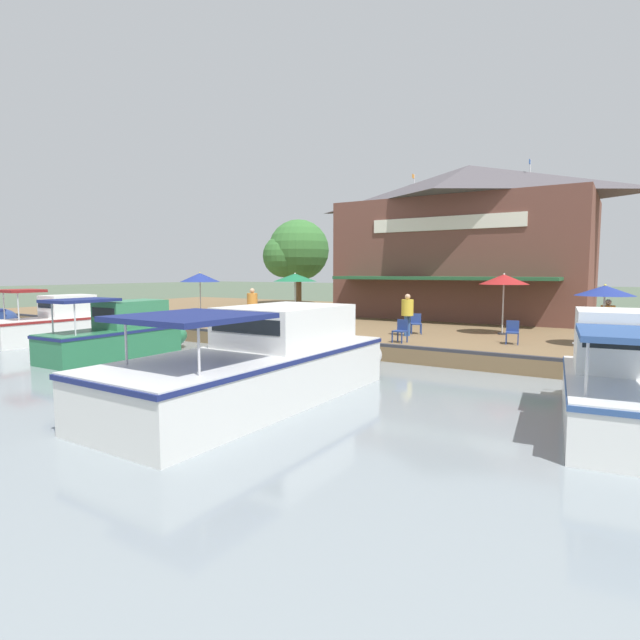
{
  "coord_description": "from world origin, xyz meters",
  "views": [
    {
      "loc": [
        15.87,
        10.1,
        3.22
      ],
      "look_at": [
        -1.0,
        -0.31,
        1.3
      ],
      "focal_mm": 28.0,
      "sensor_mm": 36.0,
      "label": 1
    }
  ],
  "objects_px": {
    "waterfront_restaurant": "(467,240)",
    "cafe_chair_facing_river": "(416,322)",
    "motorboat_mid_row": "(63,324)",
    "cafe_chair_under_first_umbrella": "(284,317)",
    "person_mid_patio": "(607,317)",
    "motorboat_nearest_quay": "(613,384)",
    "tree_behind_restaurant": "(295,252)",
    "patio_umbrella_mid_patio_right": "(504,280)",
    "motorboat_outer_channel": "(276,362)",
    "patio_umbrella_far_corner": "(200,277)",
    "cafe_chair_mid_patio": "(512,331)",
    "cafe_chair_beside_entrance": "(401,330)",
    "tree_downstream_bank": "(497,230)",
    "patio_umbrella_mid_patio_left": "(605,291)",
    "person_near_entrance": "(252,302)",
    "person_at_quay_edge": "(407,310)",
    "motorboat_far_downstream": "(126,334)",
    "cafe_chair_back_row_seat": "(308,316)",
    "patio_umbrella_back_row": "(295,278)"
  },
  "relations": [
    {
      "from": "motorboat_nearest_quay",
      "to": "tree_behind_restaurant",
      "type": "height_order",
      "value": "tree_behind_restaurant"
    },
    {
      "from": "motorboat_outer_channel",
      "to": "tree_behind_restaurant",
      "type": "height_order",
      "value": "tree_behind_restaurant"
    },
    {
      "from": "person_mid_patio",
      "to": "motorboat_nearest_quay",
      "type": "height_order",
      "value": "motorboat_nearest_quay"
    },
    {
      "from": "patio_umbrella_mid_patio_left",
      "to": "patio_umbrella_mid_patio_right",
      "type": "bearing_deg",
      "value": -114.64
    },
    {
      "from": "waterfront_restaurant",
      "to": "cafe_chair_facing_river",
      "type": "bearing_deg",
      "value": 3.67
    },
    {
      "from": "cafe_chair_under_first_umbrella",
      "to": "motorboat_outer_channel",
      "type": "bearing_deg",
      "value": 34.76
    },
    {
      "from": "motorboat_nearest_quay",
      "to": "tree_downstream_bank",
      "type": "bearing_deg",
      "value": -161.21
    },
    {
      "from": "patio_umbrella_mid_patio_right",
      "to": "motorboat_outer_channel",
      "type": "relative_size",
      "value": 0.27
    },
    {
      "from": "cafe_chair_beside_entrance",
      "to": "motorboat_outer_channel",
      "type": "bearing_deg",
      "value": -3.79
    },
    {
      "from": "motorboat_far_downstream",
      "to": "motorboat_outer_channel",
      "type": "relative_size",
      "value": 0.64
    },
    {
      "from": "patio_umbrella_far_corner",
      "to": "cafe_chair_facing_river",
      "type": "relative_size",
      "value": 3.05
    },
    {
      "from": "patio_umbrella_mid_patio_left",
      "to": "motorboat_nearest_quay",
      "type": "bearing_deg",
      "value": 3.62
    },
    {
      "from": "cafe_chair_beside_entrance",
      "to": "waterfront_restaurant",
      "type": "bearing_deg",
      "value": -175.0
    },
    {
      "from": "waterfront_restaurant",
      "to": "patio_umbrella_back_row",
      "type": "height_order",
      "value": "waterfront_restaurant"
    },
    {
      "from": "motorboat_far_downstream",
      "to": "tree_behind_restaurant",
      "type": "xyz_separation_m",
      "value": [
        -21.68,
        -7.15,
        3.98
      ]
    },
    {
      "from": "waterfront_restaurant",
      "to": "cafe_chair_facing_river",
      "type": "height_order",
      "value": "waterfront_restaurant"
    },
    {
      "from": "patio_umbrella_far_corner",
      "to": "cafe_chair_mid_patio",
      "type": "height_order",
      "value": "patio_umbrella_far_corner"
    },
    {
      "from": "tree_behind_restaurant",
      "to": "patio_umbrella_far_corner",
      "type": "bearing_deg",
      "value": 10.68
    },
    {
      "from": "motorboat_nearest_quay",
      "to": "person_near_entrance",
      "type": "bearing_deg",
      "value": -114.57
    },
    {
      "from": "cafe_chair_beside_entrance",
      "to": "motorboat_far_downstream",
      "type": "relative_size",
      "value": 0.14
    },
    {
      "from": "patio_umbrella_far_corner",
      "to": "motorboat_nearest_quay",
      "type": "xyz_separation_m",
      "value": [
        8.66,
        20.56,
        -2.01
      ]
    },
    {
      "from": "patio_umbrella_far_corner",
      "to": "cafe_chair_facing_river",
      "type": "xyz_separation_m",
      "value": [
        0.54,
        13.15,
        -1.82
      ]
    },
    {
      "from": "motorboat_nearest_quay",
      "to": "cafe_chair_mid_patio",
      "type": "bearing_deg",
      "value": -154.75
    },
    {
      "from": "patio_umbrella_mid_patio_left",
      "to": "motorboat_mid_row",
      "type": "relative_size",
      "value": 0.38
    },
    {
      "from": "patio_umbrella_mid_patio_right",
      "to": "person_at_quay_edge",
      "type": "xyz_separation_m",
      "value": [
        2.57,
        -3.21,
        -1.22
      ]
    },
    {
      "from": "patio_umbrella_back_row",
      "to": "cafe_chair_beside_entrance",
      "type": "relative_size",
      "value": 3.02
    },
    {
      "from": "motorboat_far_downstream",
      "to": "cafe_chair_mid_patio",
      "type": "bearing_deg",
      "value": 118.94
    },
    {
      "from": "patio_umbrella_far_corner",
      "to": "motorboat_mid_row",
      "type": "distance_m",
      "value": 7.91
    },
    {
      "from": "tree_downstream_bank",
      "to": "tree_behind_restaurant",
      "type": "distance_m",
      "value": 16.34
    },
    {
      "from": "cafe_chair_under_first_umbrella",
      "to": "cafe_chair_beside_entrance",
      "type": "distance_m",
      "value": 7.21
    },
    {
      "from": "cafe_chair_mid_patio",
      "to": "person_mid_patio",
      "type": "distance_m",
      "value": 3.3
    },
    {
      "from": "tree_downstream_bank",
      "to": "cafe_chair_under_first_umbrella",
      "type": "bearing_deg",
      "value": -29.11
    },
    {
      "from": "tree_downstream_bank",
      "to": "waterfront_restaurant",
      "type": "bearing_deg",
      "value": -28.73
    },
    {
      "from": "cafe_chair_mid_patio",
      "to": "person_at_quay_edge",
      "type": "relative_size",
      "value": 0.49
    },
    {
      "from": "motorboat_mid_row",
      "to": "person_near_entrance",
      "type": "bearing_deg",
      "value": 134.39
    },
    {
      "from": "cafe_chair_facing_river",
      "to": "patio_umbrella_far_corner",
      "type": "bearing_deg",
      "value": -92.37
    },
    {
      "from": "motorboat_mid_row",
      "to": "cafe_chair_under_first_umbrella",
      "type": "bearing_deg",
      "value": 129.33
    },
    {
      "from": "cafe_chair_mid_patio",
      "to": "person_mid_patio",
      "type": "bearing_deg",
      "value": 115.92
    },
    {
      "from": "patio_umbrella_mid_patio_right",
      "to": "motorboat_mid_row",
      "type": "bearing_deg",
      "value": -63.43
    },
    {
      "from": "patio_umbrella_far_corner",
      "to": "patio_umbrella_back_row",
      "type": "bearing_deg",
      "value": 95.29
    },
    {
      "from": "cafe_chair_back_row_seat",
      "to": "motorboat_far_downstream",
      "type": "height_order",
      "value": "motorboat_far_downstream"
    },
    {
      "from": "waterfront_restaurant",
      "to": "patio_umbrella_mid_patio_right",
      "type": "bearing_deg",
      "value": 25.28
    },
    {
      "from": "waterfront_restaurant",
      "to": "motorboat_mid_row",
      "type": "distance_m",
      "value": 21.94
    },
    {
      "from": "cafe_chair_beside_entrance",
      "to": "tree_downstream_bank",
      "type": "bearing_deg",
      "value": 179.5
    },
    {
      "from": "patio_umbrella_mid_patio_right",
      "to": "cafe_chair_back_row_seat",
      "type": "relative_size",
      "value": 3.01
    },
    {
      "from": "cafe_chair_mid_patio",
      "to": "motorboat_nearest_quay",
      "type": "distance_m",
      "value": 7.8
    },
    {
      "from": "patio_umbrella_mid_patio_right",
      "to": "cafe_chair_under_first_umbrella",
      "type": "xyz_separation_m",
      "value": [
        2.32,
        -9.6,
        -1.82
      ]
    },
    {
      "from": "cafe_chair_mid_patio",
      "to": "motorboat_far_downstream",
      "type": "xyz_separation_m",
      "value": [
        6.94,
        -12.56,
        -0.21
      ]
    },
    {
      "from": "cafe_chair_facing_river",
      "to": "motorboat_mid_row",
      "type": "relative_size",
      "value": 0.15
    },
    {
      "from": "person_at_quay_edge",
      "to": "motorboat_far_downstream",
      "type": "distance_m",
      "value": 11.05
    }
  ]
}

